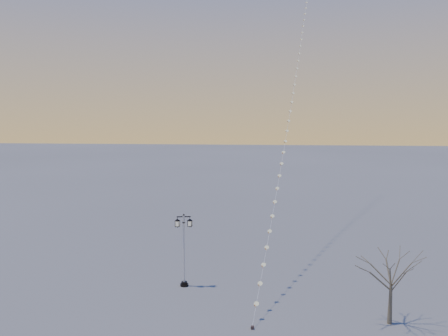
# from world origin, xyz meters

# --- Properties ---
(ground) EXTENTS (300.00, 300.00, 0.00)m
(ground) POSITION_xyz_m (0.00, 0.00, 0.00)
(ground) COLOR #5E5E5E
(ground) RESTS_ON ground
(street_lamp) EXTENTS (1.15, 0.53, 4.57)m
(street_lamp) POSITION_xyz_m (-3.38, 3.93, 2.53)
(street_lamp) COLOR black
(street_lamp) RESTS_ON ground
(bare_tree) EXTENTS (2.32, 2.32, 3.85)m
(bare_tree) POSITION_xyz_m (8.04, -0.10, 2.67)
(bare_tree) COLOR brown
(bare_tree) RESTS_ON ground
(kite_train) EXTENTS (6.07, 40.76, 28.75)m
(kite_train) POSITION_xyz_m (3.84, 18.62, 14.25)
(kite_train) COLOR #32231E
(kite_train) RESTS_ON ground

